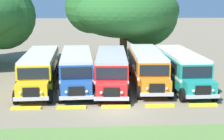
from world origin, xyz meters
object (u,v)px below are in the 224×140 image
object	(u,v)px
parked_bus_slot_2	(111,68)
parked_bus_slot_0	(40,68)
parked_bus_slot_3	(147,65)
parked_bus_slot_4	(180,67)
parked_bus_slot_1	(77,67)
broad_shade_tree	(125,10)

from	to	relation	value
parked_bus_slot_2	parked_bus_slot_0	bearing A→B (deg)	-89.75
parked_bus_slot_3	parked_bus_slot_4	bearing A→B (deg)	77.64
parked_bus_slot_1	broad_shade_tree	distance (m)	12.98
parked_bus_slot_0	parked_bus_slot_2	xyz separation A→B (m)	(6.02, -0.30, 0.00)
parked_bus_slot_3	parked_bus_slot_1	bearing A→B (deg)	-83.63
parked_bus_slot_2	broad_shade_tree	bearing A→B (deg)	171.88
parked_bus_slot_0	parked_bus_slot_1	world-z (taller)	same
parked_bus_slot_4	parked_bus_slot_3	bearing A→B (deg)	-105.38
parked_bus_slot_1	parked_bus_slot_2	xyz separation A→B (m)	(2.96, -0.37, 0.00)
parked_bus_slot_2	broad_shade_tree	world-z (taller)	broad_shade_tree
parked_bus_slot_1	parked_bus_slot_3	bearing A→B (deg)	91.93
parked_bus_slot_1	broad_shade_tree	size ratio (longest dim) A/B	0.81
parked_bus_slot_4	broad_shade_tree	distance (m)	12.66
parked_bus_slot_0	parked_bus_slot_3	size ratio (longest dim) A/B	1.00
parked_bus_slot_0	parked_bus_slot_4	size ratio (longest dim) A/B	1.00
parked_bus_slot_4	broad_shade_tree	size ratio (longest dim) A/B	0.81
parked_bus_slot_0	parked_bus_slot_1	distance (m)	3.06
parked_bus_slot_0	parked_bus_slot_2	size ratio (longest dim) A/B	1.00
parked_bus_slot_3	parked_bus_slot_0	bearing A→B (deg)	-84.69
parked_bus_slot_3	broad_shade_tree	size ratio (longest dim) A/B	0.81
parked_bus_slot_0	parked_bus_slot_3	bearing A→B (deg)	91.24
parked_bus_slot_3	broad_shade_tree	xyz separation A→B (m)	(-0.91, 10.54, 4.45)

